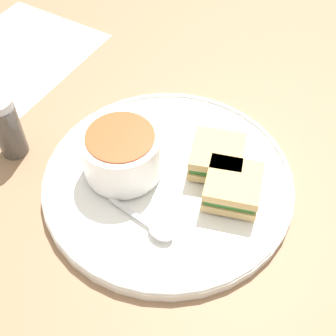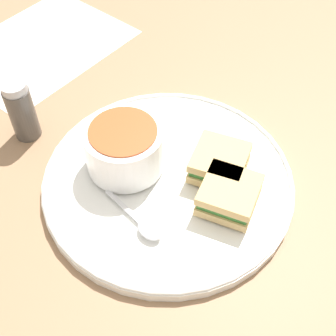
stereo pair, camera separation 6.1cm
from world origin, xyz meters
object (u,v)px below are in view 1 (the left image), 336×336
object	(u,v)px
spoon	(157,229)
sandwich_half_far	(217,157)
soup_bowl	(122,153)
sandwich_half_near	(234,184)
salt_shaker	(7,128)

from	to	relation	value
spoon	sandwich_half_far	size ratio (longest dim) A/B	1.27
soup_bowl	spoon	bearing A→B (deg)	-44.27
sandwich_half_near	sandwich_half_far	distance (m)	0.05
spoon	sandwich_half_near	world-z (taller)	sandwich_half_near
spoon	salt_shaker	bearing A→B (deg)	-177.53
spoon	salt_shaker	distance (m)	0.25
spoon	sandwich_half_near	xyz separation A→B (m)	(0.07, 0.09, 0.01)
sandwich_half_far	salt_shaker	world-z (taller)	salt_shaker
salt_shaker	soup_bowl	bearing A→B (deg)	3.45
spoon	sandwich_half_far	bearing A→B (deg)	90.64
sandwich_half_near	salt_shaker	world-z (taller)	salt_shaker
spoon	sandwich_half_near	size ratio (longest dim) A/B	1.30
sandwich_half_near	soup_bowl	bearing A→B (deg)	-175.00
salt_shaker	sandwich_half_near	bearing A→B (deg)	4.18
spoon	sandwich_half_far	world-z (taller)	sandwich_half_far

